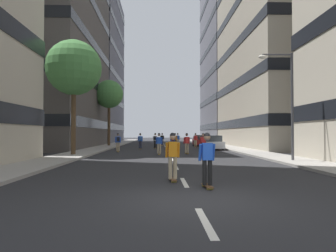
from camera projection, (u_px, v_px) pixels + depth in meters
The scene contains 26 objects.
ground_plane at pixel (166, 148), 38.02m from camera, with size 178.98×178.98×0.00m, color #28282B.
sidewalk_left at pixel (109, 146), 41.51m from camera, with size 2.70×82.03×0.14m, color #9E9991.
sidewalk_right at pixel (221, 146), 41.99m from camera, with size 2.70×82.03×0.14m, color #9E9991.
lane_markings at pixel (166, 147), 38.69m from camera, with size 0.16×67.20×0.01m.
building_left_mid at pixel (42, 29), 39.12m from camera, with size 13.23×22.15×29.36m.
building_left_far at pixel (85, 67), 61.90m from camera, with size 13.23×21.40×29.27m.
building_right_mid at pixel (286, 10), 40.16m from camera, with size 13.23×23.78×34.73m.
building_right_far at pixel (240, 54), 62.94m from camera, with size 13.23×20.80×35.26m.
parked_car_near at pixel (213, 143), 33.68m from camera, with size 1.82×4.40×1.52m.
parked_car_mid at pixel (200, 141), 43.50m from camera, with size 1.82×4.40×1.52m.
street_tree_near at pixel (109, 94), 41.92m from camera, with size 3.76×3.76×8.72m.
street_tree_mid at pixel (74, 68), 24.40m from camera, with size 4.27×4.27×8.85m.
streetlamp_right at pixel (286, 94), 19.06m from camera, with size 2.13×0.30×6.50m.
skater_0 at pixel (162, 139), 44.87m from camera, with size 0.56×0.92×1.78m.
skater_1 at pixel (207, 157), 10.07m from camera, with size 0.55×0.92×1.78m.
skater_2 at pixel (175, 140), 38.72m from camera, with size 0.56×0.92×1.78m.
skater_3 at pixel (195, 139), 39.78m from camera, with size 0.57×0.92×1.78m.
skater_4 at pixel (155, 140), 36.12m from camera, with size 0.55×0.92×1.78m.
skater_5 at pixel (178, 139), 43.83m from camera, with size 0.54×0.91×1.78m.
skater_6 at pixel (159, 143), 25.81m from camera, with size 0.54×0.90×1.78m.
skater_7 at pixel (187, 142), 26.76m from camera, with size 0.56×0.92×1.78m.
skater_8 at pixel (118, 141), 29.55m from camera, with size 0.56×0.92×1.78m.
skater_9 at pixel (173, 140), 34.09m from camera, with size 0.54×0.91×1.78m.
skater_10 at pixel (203, 142), 26.95m from camera, with size 0.54×0.90×1.78m.
skater_11 at pixel (140, 140), 34.66m from camera, with size 0.56×0.92×1.78m.
skater_12 at pixel (173, 154), 11.50m from camera, with size 0.55×0.91×1.78m.
Camera 1 is at (-0.93, -8.23, 1.75)m, focal length 33.64 mm.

